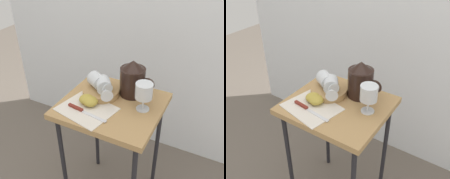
# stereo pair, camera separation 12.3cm
# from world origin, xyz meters

# --- Properties ---
(table) EXTENTS (0.49, 0.44, 0.72)m
(table) POSITION_xyz_m (0.00, 0.00, 0.63)
(table) COLOR #AD8451
(table) RESTS_ON ground_plane
(linen_napkin) EXTENTS (0.29, 0.25, 0.00)m
(linen_napkin) POSITION_xyz_m (-0.09, -0.10, 0.72)
(linen_napkin) COLOR silver
(linen_napkin) RESTS_ON table
(basket_tray) EXTENTS (0.19, 0.19, 0.03)m
(basket_tray) POSITION_xyz_m (-0.09, 0.04, 0.73)
(basket_tray) COLOR #AD8451
(basket_tray) RESTS_ON table
(pitcher) EXTENTS (0.18, 0.13, 0.19)m
(pitcher) POSITION_xyz_m (0.06, 0.12, 0.79)
(pitcher) COLOR black
(pitcher) RESTS_ON table
(wine_glass_upright) EXTENTS (0.08, 0.08, 0.14)m
(wine_glass_upright) POSITION_xyz_m (0.15, 0.02, 0.81)
(wine_glass_upright) COLOR silver
(wine_glass_upright) RESTS_ON table
(wine_glass_tipped_near) EXTENTS (0.14, 0.15, 0.08)m
(wine_glass_tipped_near) POSITION_xyz_m (-0.06, 0.02, 0.79)
(wine_glass_tipped_near) COLOR silver
(wine_glass_tipped_near) RESTS_ON basket_tray
(wine_glass_tipped_far) EXTENTS (0.16, 0.13, 0.08)m
(wine_glass_tipped_far) POSITION_xyz_m (-0.11, 0.05, 0.79)
(wine_glass_tipped_far) COLOR silver
(wine_glass_tipped_far) RESTS_ON basket_tray
(apple_half_left) EXTENTS (0.07, 0.07, 0.04)m
(apple_half_left) POSITION_xyz_m (-0.11, -0.06, 0.74)
(apple_half_left) COLOR #B29938
(apple_half_left) RESTS_ON linen_napkin
(apple_half_right) EXTENTS (0.07, 0.07, 0.04)m
(apple_half_right) POSITION_xyz_m (-0.08, -0.06, 0.74)
(apple_half_right) COLOR #B29938
(apple_half_right) RESTS_ON linen_napkin
(knife) EXTENTS (0.22, 0.05, 0.01)m
(knife) POSITION_xyz_m (-0.10, -0.13, 0.72)
(knife) COLOR silver
(knife) RESTS_ON linen_napkin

